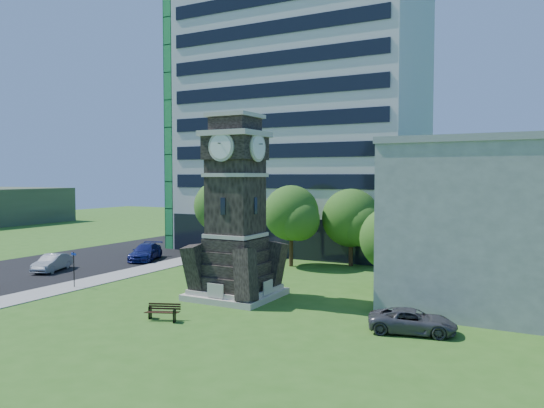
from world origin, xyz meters
The scene contains 15 objects.
ground centered at (0.00, 0.00, 0.00)m, with size 160.00×160.00×0.00m, color #30611B.
sidewalk centered at (-9.50, 5.00, 0.03)m, with size 3.00×70.00×0.06m, color gray.
street centered at (-18.00, 5.00, 0.01)m, with size 14.00×80.00×0.02m, color black.
clock_tower centered at (3.00, 2.00, 5.28)m, with size 5.40×5.40×12.22m.
office_tall centered at (-3.20, 25.84, 14.22)m, with size 26.20×15.11×28.60m.
office_low centered at (19.97, 8.00, 5.21)m, with size 15.20×12.20×10.40m.
car_street_mid centered at (-16.03, 2.85, 0.72)m, with size 1.53×4.38×1.44m, color #93969A.
car_street_north centered at (-13.04, 11.22, 0.78)m, with size 2.18×5.36×1.55m, color navy.
car_east_lot centered at (15.39, -0.62, 0.62)m, with size 2.07×4.48×1.24m, color #4A4A4E.
park_bench centered at (2.37, -4.77, 0.51)m, with size 1.85×0.49×0.96m.
street_sign centered at (-9.04, -0.96, 1.64)m, with size 0.63×0.06×2.62m.
tree_nw centered at (-8.07, 16.85, 4.87)m, with size 5.83×5.30×7.73m.
tree_nc centered at (0.97, 14.74, 4.63)m, with size 5.48×4.98×7.31m.
tree_ne centered at (5.66, 17.47, 4.19)m, with size 5.79×5.27×6.99m.
tree_east centered at (11.72, 8.98, 3.55)m, with size 5.03×4.57×5.99m.
Camera 1 is at (21.70, -27.93, 8.14)m, focal length 35.00 mm.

